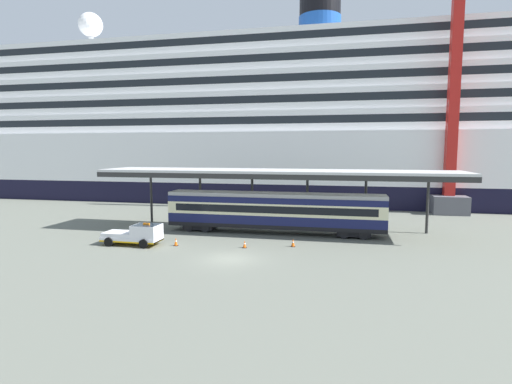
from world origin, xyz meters
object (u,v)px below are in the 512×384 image
Objects in this scene: traffic_cone_near at (176,242)px; train_carriage at (274,211)px; cruise_ship at (295,129)px; service_truck at (137,234)px; traffic_cone_mid at (245,244)px; traffic_cone_far at (293,243)px; dockside_crane at (458,91)px.

train_carriage is at bearing 43.17° from traffic_cone_near.
cruise_ship is 42.69m from service_truck.
train_carriage reaches higher than traffic_cone_near.
traffic_cone_near is 6.13m from traffic_cone_mid.
train_carriage is at bearing -86.68° from cruise_ship.
traffic_cone_near is at bearing -136.83° from train_carriage.
traffic_cone_mid is 4.25m from traffic_cone_far.
dockside_crane is at bearing 40.84° from traffic_cone_near.
cruise_ship is 39.86m from traffic_cone_far.
service_truck is 3.54m from traffic_cone_near.
dockside_crane is at bearing 39.96° from train_carriage.
dockside_crane is (22.44, 24.08, 15.72)m from traffic_cone_mid.
dockside_crane is (31.99, 25.16, 15.04)m from service_truck.
train_carriage reaches higher than traffic_cone_mid.
train_carriage is at bearing 77.29° from traffic_cone_mid.
train_carriage is at bearing 34.58° from service_truck.
traffic_cone_near is at bearing -169.49° from traffic_cone_far.
service_truck is 0.10× the size of dockside_crane.
cruise_ship is at bearing 146.71° from dockside_crane.
traffic_cone_mid is at bearing -89.38° from cruise_ship.
traffic_cone_far is at bearing 17.73° from traffic_cone_mid.
cruise_ship is 34.09m from train_carriage.
service_truck is 7.31× the size of traffic_cone_far.
dockside_crane is (20.97, 17.56, 13.73)m from train_carriage.
traffic_cone_mid is at bearing -102.71° from train_carriage.
traffic_cone_near is 10.32m from traffic_cone_far.
train_carriage is 13.46m from service_truck.
traffic_cone_mid is at bearing 5.51° from traffic_cone_near.
traffic_cone_far is (13.60, 2.38, -0.64)m from service_truck.
traffic_cone_far is (10.15, 1.88, -0.01)m from traffic_cone_near.
traffic_cone_mid is 0.01× the size of dockside_crane.
service_truck is 13.82m from traffic_cone_far.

